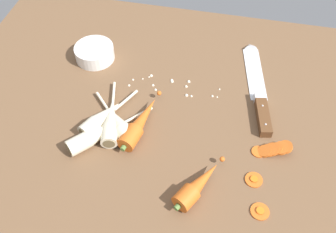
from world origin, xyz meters
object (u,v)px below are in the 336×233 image
(prep_bowl, at_px, (94,52))
(parsnip_mid_left, at_px, (119,124))
(parsnip_front, at_px, (102,118))
(parsnip_mid_right, at_px, (111,121))
(parsnip_back, at_px, (97,134))
(carrot_slice_stray_mid, at_px, (254,179))
(whole_carrot_second, at_px, (197,186))
(whole_carrot, at_px, (139,124))
(chefs_knife, at_px, (257,83))
(carrot_slice_stack, at_px, (273,149))
(carrot_slice_stray_near, at_px, (260,211))

(prep_bowl, bearing_deg, parsnip_mid_left, -58.55)
(parsnip_front, distance_m, parsnip_mid_right, 0.03)
(parsnip_back, bearing_deg, carrot_slice_stray_mid, -5.21)
(parsnip_mid_right, xyz_separation_m, prep_bowl, (-0.12, 0.23, 0.00))
(whole_carrot_second, relative_size, parsnip_mid_left, 0.96)
(whole_carrot, xyz_separation_m, parsnip_front, (-0.09, -0.00, -0.00))
(parsnip_front, xyz_separation_m, carrot_slice_stray_mid, (0.38, -0.08, -0.02))
(parsnip_mid_right, bearing_deg, parsnip_back, -113.60)
(parsnip_mid_right, distance_m, prep_bowl, 0.26)
(whole_carrot_second, xyz_separation_m, prep_bowl, (-0.35, 0.36, 0.00))
(parsnip_mid_left, height_order, parsnip_mid_right, same)
(chefs_knife, xyz_separation_m, parsnip_mid_left, (-0.32, -0.22, 0.01))
(whole_carrot_second, xyz_separation_m, carrot_slice_stack, (0.15, 0.14, -0.01))
(whole_carrot, distance_m, carrot_slice_stray_near, 0.34)
(parsnip_mid_left, distance_m, carrot_slice_stray_mid, 0.34)
(parsnip_front, relative_size, parsnip_mid_right, 0.87)
(carrot_slice_stack, bearing_deg, parsnip_mid_right, -179.08)
(whole_carrot_second, bearing_deg, parsnip_mid_left, 149.23)
(parsnip_back, bearing_deg, parsnip_front, 96.27)
(whole_carrot, height_order, carrot_slice_stray_near, whole_carrot)
(parsnip_mid_right, height_order, parsnip_back, same)
(whole_carrot_second, height_order, parsnip_back, whole_carrot_second)
(prep_bowl, bearing_deg, chefs_knife, -1.17)
(chefs_knife, xyz_separation_m, parsnip_back, (-0.36, -0.26, 0.01))
(carrot_slice_stack, bearing_deg, parsnip_mid_left, -178.36)
(whole_carrot, distance_m, prep_bowl, 0.29)
(parsnip_back, height_order, carrot_slice_stray_near, parsnip_back)
(chefs_knife, xyz_separation_m, parsnip_mid_right, (-0.34, -0.22, 0.01))
(parsnip_mid_left, bearing_deg, carrot_slice_stray_mid, -12.57)
(whole_carrot, height_order, carrot_slice_stack, whole_carrot)
(parsnip_front, height_order, parsnip_mid_right, same)
(carrot_slice_stray_near, xyz_separation_m, prep_bowl, (-0.49, 0.38, 0.02))
(carrot_slice_stray_near, xyz_separation_m, carrot_slice_stray_mid, (-0.02, 0.07, 0.00))
(whole_carrot_second, height_order, parsnip_front, whole_carrot_second)
(chefs_knife, height_order, parsnip_front, parsnip_front)
(parsnip_mid_right, distance_m, carrot_slice_stray_mid, 0.36)
(parsnip_mid_right, relative_size, parsnip_back, 1.11)
(whole_carrot_second, bearing_deg, prep_bowl, 134.59)
(whole_carrot_second, relative_size, parsnip_back, 0.81)
(whole_carrot_second, distance_m, parsnip_mid_right, 0.27)
(chefs_knife, bearing_deg, carrot_slice_stray_mid, -87.30)
(carrot_slice_stray_mid, bearing_deg, carrot_slice_stray_near, -76.35)
(chefs_knife, relative_size, carrot_slice_stack, 3.81)
(whole_carrot, distance_m, parsnip_mid_right, 0.07)
(parsnip_mid_left, height_order, carrot_slice_stray_near, parsnip_mid_left)
(whole_carrot, xyz_separation_m, carrot_slice_stray_near, (0.30, -0.16, -0.02))
(parsnip_mid_right, bearing_deg, parsnip_front, 168.65)
(parsnip_back, xyz_separation_m, prep_bowl, (-0.10, 0.27, 0.00))
(parsnip_mid_right, relative_size, carrot_slice_stray_mid, 5.25)
(carrot_slice_stray_mid, xyz_separation_m, prep_bowl, (-0.47, 0.31, 0.02))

